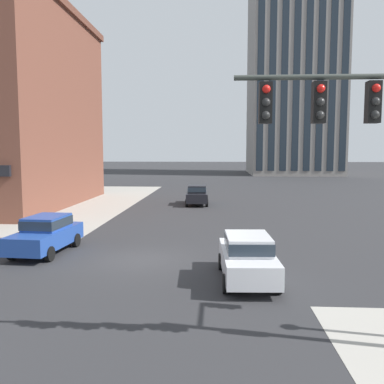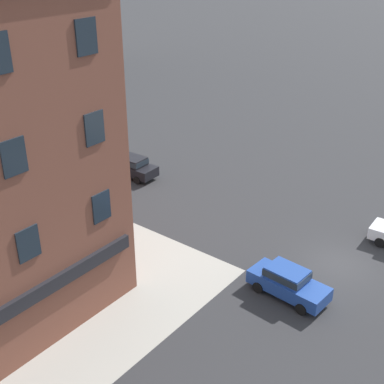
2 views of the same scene
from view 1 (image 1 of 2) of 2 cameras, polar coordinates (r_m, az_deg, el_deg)
ground_plane at (r=18.09m, az=-6.93°, el=-9.20°), size 320.00×320.00×0.00m
car_main_northbound_far at (r=20.11m, az=-19.32°, el=-5.29°), size 2.13×4.51×1.68m
car_main_southbound_near at (r=15.07m, az=7.60°, el=-8.63°), size 2.05×4.48×1.68m
car_main_southbound_far at (r=35.83m, az=0.69°, el=-0.28°), size 2.01×4.46×1.68m
residential_tower_skyline_right at (r=89.72m, az=13.73°, el=19.40°), size 17.08×20.16×52.32m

